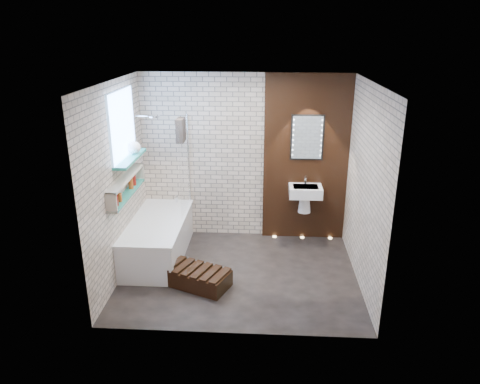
# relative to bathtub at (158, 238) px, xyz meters

# --- Properties ---
(ground) EXTENTS (3.20, 3.20, 0.00)m
(ground) POSITION_rel_bathtub_xyz_m (1.22, -0.45, -0.29)
(ground) COLOR black
(ground) RESTS_ON ground
(room_shell) EXTENTS (3.24, 3.20, 2.60)m
(room_shell) POSITION_rel_bathtub_xyz_m (1.22, -0.45, 1.01)
(room_shell) COLOR tan
(room_shell) RESTS_ON ground
(walnut_panel) EXTENTS (1.30, 0.06, 2.60)m
(walnut_panel) POSITION_rel_bathtub_xyz_m (2.17, 0.82, 1.01)
(walnut_panel) COLOR black
(walnut_panel) RESTS_ON ground
(clerestory_window) EXTENTS (0.18, 1.00, 0.94)m
(clerestory_window) POSITION_rel_bathtub_xyz_m (-0.34, -0.10, 1.61)
(clerestory_window) COLOR #7FADE0
(clerestory_window) RESTS_ON room_shell
(display_niche) EXTENTS (0.14, 1.30, 0.26)m
(display_niche) POSITION_rel_bathtub_xyz_m (-0.31, -0.30, 0.91)
(display_niche) COLOR #248678
(display_niche) RESTS_ON room_shell
(bathtub) EXTENTS (0.79, 1.74, 0.70)m
(bathtub) POSITION_rel_bathtub_xyz_m (0.00, 0.00, 0.00)
(bathtub) COLOR white
(bathtub) RESTS_ON ground
(bath_screen) EXTENTS (0.01, 0.78, 1.40)m
(bath_screen) POSITION_rel_bathtub_xyz_m (0.35, 0.44, 0.99)
(bath_screen) COLOR white
(bath_screen) RESTS_ON bathtub
(towel) EXTENTS (0.10, 0.26, 0.34)m
(towel) POSITION_rel_bathtub_xyz_m (0.35, 0.27, 1.56)
(towel) COLOR black
(towel) RESTS_ON bath_screen
(shower_head) EXTENTS (0.18, 0.18, 0.02)m
(shower_head) POSITION_rel_bathtub_xyz_m (-0.08, 0.50, 1.71)
(shower_head) COLOR silver
(shower_head) RESTS_ON room_shell
(washbasin) EXTENTS (0.50, 0.36, 0.58)m
(washbasin) POSITION_rel_bathtub_xyz_m (2.17, 0.62, 0.50)
(washbasin) COLOR white
(washbasin) RESTS_ON walnut_panel
(led_mirror) EXTENTS (0.50, 0.02, 0.70)m
(led_mirror) POSITION_rel_bathtub_xyz_m (2.17, 0.78, 1.36)
(led_mirror) COLOR black
(led_mirror) RESTS_ON walnut_panel
(walnut_step) EXTENTS (1.07, 0.78, 0.22)m
(walnut_step) POSITION_rel_bathtub_xyz_m (0.62, -0.75, -0.18)
(walnut_step) COLOR black
(walnut_step) RESTS_ON ground
(niche_bottles) EXTENTS (0.07, 0.85, 0.16)m
(niche_bottles) POSITION_rel_bathtub_xyz_m (-0.31, -0.28, 0.88)
(niche_bottles) COLOR #AE4A1A
(niche_bottles) RESTS_ON display_niche
(sill_vases) EXTENTS (0.17, 0.17, 0.17)m
(sill_vases) POSITION_rel_bathtub_xyz_m (-0.28, 0.09, 1.35)
(sill_vases) COLOR white
(sill_vases) RESTS_ON clerestory_window
(floor_uplights) EXTENTS (0.96, 0.06, 0.01)m
(floor_uplights) POSITION_rel_bathtub_xyz_m (2.17, 0.75, -0.29)
(floor_uplights) COLOR #FFD899
(floor_uplights) RESTS_ON ground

